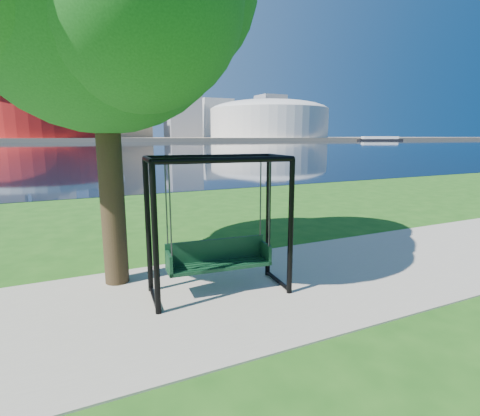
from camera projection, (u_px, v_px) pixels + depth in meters
ground at (240, 280)px, 7.36m from camera, size 900.00×900.00×0.00m
path at (252, 289)px, 6.91m from camera, size 120.00×4.00×0.03m
river at (73, 147)px, 97.81m from camera, size 900.00×180.00×0.02m
far_bank at (64, 139)px, 278.52m from camera, size 900.00×228.00×2.00m
stadium at (43, 116)px, 208.85m from camera, size 83.00×83.00×32.00m
arena at (269, 118)px, 269.76m from camera, size 84.00×84.00×26.56m
skyline at (53, 92)px, 282.03m from camera, size 392.00×66.00×96.50m
swing at (218, 229)px, 6.57m from camera, size 2.50×1.27×2.47m
barge at (380, 139)px, 250.82m from camera, size 29.38×18.68×2.87m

